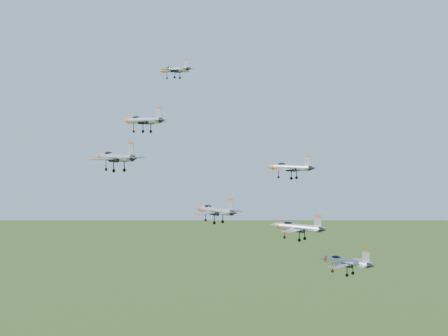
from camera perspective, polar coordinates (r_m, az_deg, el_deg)
The scene contains 7 objects.
jet_lead at distance 151.67m, azimuth -4.59°, elevation 8.97°, with size 10.62×8.76×2.84m.
jet_left_high at distance 136.77m, azimuth -7.44°, elevation 4.35°, with size 13.13×10.86×3.51m.
jet_right_high at distance 114.93m, azimuth -9.95°, elevation 1.01°, with size 13.01×10.92×3.49m.
jet_left_low at distance 127.48m, azimuth 5.99°, elevation 0.08°, with size 11.71×9.64×3.13m.
jet_right_low at distance 112.02m, azimuth -0.87°, elevation -3.87°, with size 11.20×9.45×3.02m.
jet_trail at distance 114.68m, azimuth 6.66°, elevation -5.37°, with size 11.62×9.54×3.12m.
jet_extra at distance 120.87m, azimuth 10.98°, elevation -8.38°, with size 12.18×10.13×3.25m.
Camera 1 is at (79.92, -105.26, 145.63)m, focal length 50.00 mm.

